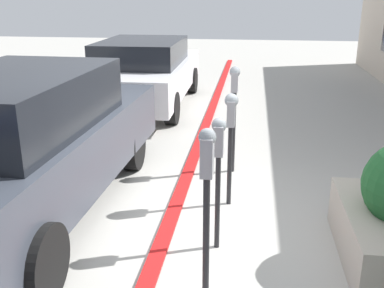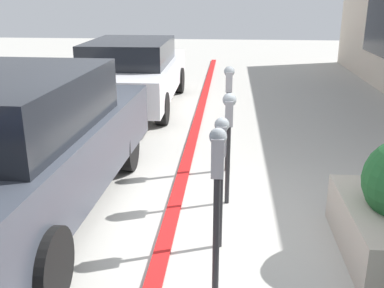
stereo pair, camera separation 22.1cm
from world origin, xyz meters
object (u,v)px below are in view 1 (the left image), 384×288
at_px(parking_meter_nearest, 207,186).
at_px(parked_car_middle, 26,144).
at_px(parking_meter_second, 219,153).
at_px(parking_meter_fourth, 234,101).
at_px(parking_meter_middle, 231,122).
at_px(parked_car_rear, 144,71).

bearing_deg(parking_meter_nearest, parked_car_middle, 56.22).
relative_size(parking_meter_second, parking_meter_fourth, 0.90).
relative_size(parking_meter_middle, parking_meter_fourth, 0.91).
xyz_separation_m(parking_meter_second, parked_car_rear, (5.69, 2.08, -0.24)).
bearing_deg(parked_car_middle, parking_meter_second, -99.81).
bearing_deg(parked_car_middle, parked_car_rear, 0.79).
bearing_deg(parked_car_middle, parking_meter_middle, -74.39).
bearing_deg(parking_meter_second, parking_meter_middle, -3.63).
height_order(parking_meter_fourth, parked_car_middle, parked_car_middle).
bearing_deg(parking_meter_middle, parked_car_rear, 24.57).
bearing_deg(parking_meter_second, parking_meter_fourth, -1.42).
height_order(parking_meter_second, parked_car_middle, parked_car_middle).
relative_size(parking_meter_nearest, parked_car_middle, 0.33).
xyz_separation_m(parking_meter_fourth, parked_car_rear, (3.65, 2.14, -0.26)).
distance_m(parking_meter_second, parking_meter_middle, 0.99).
distance_m(parking_meter_second, parked_car_middle, 2.21).
distance_m(parking_meter_second, parked_car_rear, 6.06).
bearing_deg(parking_meter_nearest, parking_meter_fourth, -1.12).
bearing_deg(parked_car_middle, parking_meter_fourth, -52.43).
height_order(parking_meter_nearest, parking_meter_second, parking_meter_nearest).
height_order(parking_meter_second, parking_meter_middle, parking_meter_middle).
relative_size(parking_meter_second, parked_car_middle, 0.28).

